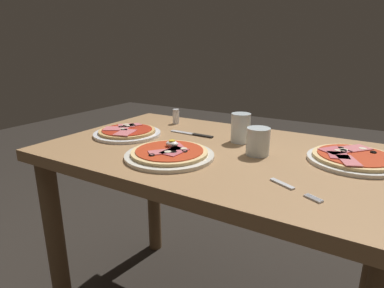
% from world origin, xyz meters
% --- Properties ---
extents(dining_table, '(1.19, 0.73, 0.77)m').
position_xyz_m(dining_table, '(0.00, 0.00, 0.64)').
color(dining_table, '#9E754C').
rests_on(dining_table, ground).
extents(pizza_foreground, '(0.29, 0.29, 0.05)m').
position_xyz_m(pizza_foreground, '(-0.09, -0.16, 0.78)').
color(pizza_foreground, silver).
rests_on(pizza_foreground, dining_table).
extents(pizza_across_left, '(0.28, 0.28, 0.03)m').
position_xyz_m(pizza_across_left, '(0.42, 0.10, 0.78)').
color(pizza_across_left, white).
rests_on(pizza_across_left, dining_table).
extents(pizza_across_right, '(0.27, 0.27, 0.03)m').
position_xyz_m(pizza_across_right, '(-0.39, -0.02, 0.78)').
color(pizza_across_right, white).
rests_on(pizza_across_right, dining_table).
extents(water_glass_near, '(0.08, 0.08, 0.09)m').
position_xyz_m(water_glass_near, '(0.14, 0.01, 0.81)').
color(water_glass_near, silver).
rests_on(water_glass_near, dining_table).
extents(water_glass_far, '(0.07, 0.07, 0.11)m').
position_xyz_m(water_glass_far, '(0.03, 0.12, 0.81)').
color(water_glass_far, silver).
rests_on(water_glass_far, dining_table).
extents(fork, '(0.15, 0.09, 0.00)m').
position_xyz_m(fork, '(0.31, -0.20, 0.77)').
color(fork, silver).
rests_on(fork, dining_table).
extents(knife, '(0.20, 0.02, 0.01)m').
position_xyz_m(knife, '(-0.16, 0.12, 0.77)').
color(knife, silver).
rests_on(knife, dining_table).
extents(salt_shaker, '(0.03, 0.03, 0.07)m').
position_xyz_m(salt_shaker, '(-0.34, 0.24, 0.80)').
color(salt_shaker, white).
rests_on(salt_shaker, dining_table).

